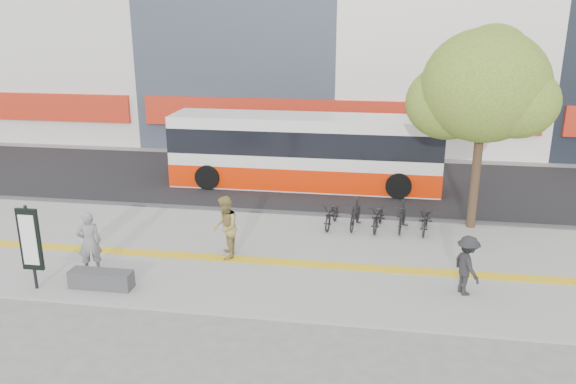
% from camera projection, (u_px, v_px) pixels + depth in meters
% --- Properties ---
extents(ground, '(120.00, 120.00, 0.00)m').
position_uv_depth(ground, '(215.00, 277.00, 15.18)').
color(ground, slate).
rests_on(ground, ground).
extents(sidewalk, '(40.00, 7.00, 0.08)m').
position_uv_depth(sidewalk, '(229.00, 253.00, 16.58)').
color(sidewalk, gray).
rests_on(sidewalk, ground).
extents(tactile_strip, '(40.00, 0.45, 0.01)m').
position_uv_depth(tactile_strip, '(225.00, 258.00, 16.10)').
color(tactile_strip, gold).
rests_on(tactile_strip, sidewalk).
extents(street, '(40.00, 8.00, 0.06)m').
position_uv_depth(street, '(275.00, 181.00, 23.65)').
color(street, black).
rests_on(street, ground).
extents(curb, '(40.00, 0.25, 0.14)m').
position_uv_depth(curb, '(255.00, 212.00, 19.87)').
color(curb, '#37373A').
rests_on(curb, ground).
extents(bench, '(1.60, 0.45, 0.45)m').
position_uv_depth(bench, '(101.00, 279.00, 14.35)').
color(bench, '#37373A').
rests_on(bench, sidewalk).
extents(signboard, '(0.55, 0.10, 2.20)m').
position_uv_depth(signboard, '(30.00, 241.00, 13.98)').
color(signboard, black).
rests_on(signboard, sidewalk).
extents(street_tree, '(4.40, 3.80, 6.31)m').
position_uv_depth(street_tree, '(483.00, 88.00, 17.28)').
color(street_tree, '#332117').
rests_on(street_tree, sidewalk).
extents(bus, '(10.53, 2.50, 2.80)m').
position_uv_depth(bus, '(305.00, 153.00, 22.58)').
color(bus, silver).
rests_on(bus, street).
extents(bicycle_row, '(3.74, 1.65, 0.92)m').
position_uv_depth(bicycle_row, '(378.00, 216.00, 18.16)').
color(bicycle_row, black).
rests_on(bicycle_row, sidewalk).
extents(seated_woman, '(0.74, 0.67, 1.70)m').
position_uv_depth(seated_woman, '(89.00, 242.00, 15.02)').
color(seated_woman, black).
rests_on(seated_woman, sidewalk).
extents(pedestrian_tan, '(0.86, 1.00, 1.80)m').
position_uv_depth(pedestrian_tan, '(225.00, 228.00, 15.91)').
color(pedestrian_tan, olive).
rests_on(pedestrian_tan, sidewalk).
extents(pedestrian_dark, '(0.88, 1.11, 1.51)m').
position_uv_depth(pedestrian_dark, '(467.00, 265.00, 13.89)').
color(pedestrian_dark, black).
rests_on(pedestrian_dark, sidewalk).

